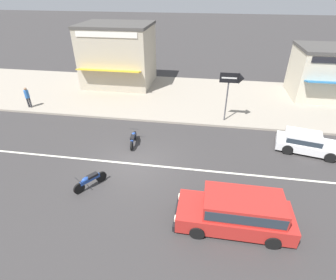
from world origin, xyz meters
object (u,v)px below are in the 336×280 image
Objects in this scene: minivan_red_4 at (238,211)px; shopfront_mid_block at (326,72)px; motorcycle_0 at (90,180)px; hatchback_white_2 at (307,142)px; motorcycle_1 at (133,138)px; pedestrian_near_clock at (27,96)px; shopfront_corner_warung at (118,55)px; arrow_signboard at (238,81)px.

shopfront_mid_block is at bearing 62.67° from minivan_red_4.
shopfront_mid_block is (14.86, 14.07, 1.81)m from motorcycle_0.
motorcycle_1 is at bearing -174.89° from hatchback_white_2.
pedestrian_near_clock is 8.71m from shopfront_corner_warung.
motorcycle_1 is at bearing -147.54° from arrow_signboard.
shopfront_mid_block reaches higher than arrow_signboard.
motorcycle_1 is at bearing 76.17° from motorcycle_0.
arrow_signboard is 0.67× the size of shopfront_mid_block.
arrow_signboard is (7.23, 8.12, 2.67)m from motorcycle_0.
minivan_red_4 is 18.99m from shopfront_corner_warung.
hatchback_white_2 is 2.23× the size of motorcycle_1.
shopfront_corner_warung is at bearing 146.53° from hatchback_white_2.
minivan_red_4 reaches higher than motorcycle_0.
arrow_signboard is at bearing 48.32° from motorcycle_0.
shopfront_corner_warung is 1.21× the size of shopfront_mid_block.
shopfront_mid_block is at bearing 35.56° from motorcycle_1.
hatchback_white_2 is 5.68m from arrow_signboard.
shopfront_mid_block is (18.00, -0.60, -0.63)m from shopfront_corner_warung.
hatchback_white_2 is at bearing 5.11° from motorcycle_1.
shopfront_corner_warung reaches higher than minivan_red_4.
pedestrian_near_clock is at bearing -179.59° from arrow_signboard.
motorcycle_0 is 20.55m from shopfront_mid_block.
motorcycle_0 is 0.86× the size of motorcycle_1.
shopfront_corner_warung is 18.02m from shopfront_mid_block.
motorcycle_0 is 11.20m from arrow_signboard.
pedestrian_near_clock is (-19.80, 2.91, 0.50)m from hatchback_white_2.
arrow_signboard is at bearing 143.68° from hatchback_white_2.
minivan_red_4 is 7.05m from motorcycle_0.
shopfront_corner_warung is at bearing 122.17° from minivan_red_4.
hatchback_white_2 is 2.61× the size of motorcycle_0.
arrow_signboard is (0.32, 9.43, 2.24)m from minivan_red_4.
pedestrian_near_clock is (-15.69, -0.11, -2.00)m from arrow_signboard.
hatchback_white_2 is 17.50m from shopfront_corner_warung.
arrow_signboard is at bearing -32.28° from shopfront_corner_warung.
arrow_signboard is at bearing 32.46° from motorcycle_1.
minivan_red_4 is 3.13× the size of motorcycle_0.
motorcycle_0 is at bearing -131.68° from arrow_signboard.
motorcycle_1 is 0.34× the size of shopfront_mid_block.
hatchback_white_2 is at bearing -33.47° from shopfront_corner_warung.
pedestrian_near_clock is at bearing 136.57° from motorcycle_0.
pedestrian_near_clock reaches higher than motorcycle_0.
arrow_signboard reaches higher than motorcycle_0.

